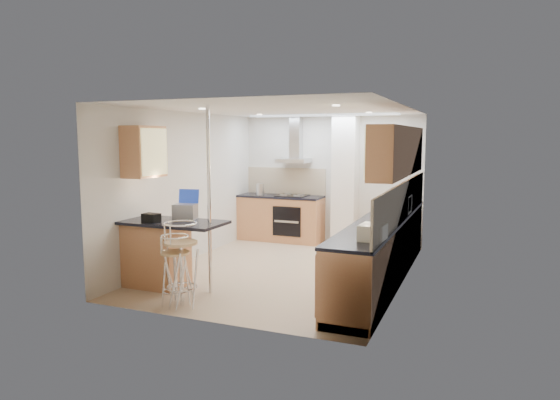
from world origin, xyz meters
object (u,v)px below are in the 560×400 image
at_px(laptop, 185,212).
at_px(bar_stool_end, 181,264).
at_px(microwave, 398,205).
at_px(bread_bin, 372,232).
at_px(bar_stool_near, 175,271).

distance_m(laptop, bar_stool_end, 1.07).
height_order(microwave, bread_bin, microwave).
bearing_deg(bread_bin, laptop, 176.22).
bearing_deg(microwave, laptop, 122.54).
bearing_deg(bread_bin, microwave, 94.79).
xyz_separation_m(bar_stool_near, bread_bin, (2.31, 0.52, 0.56)).
height_order(microwave, laptop, microwave).
distance_m(bar_stool_near, bread_bin, 2.44).
height_order(bar_stool_near, bread_bin, bread_bin).
bearing_deg(laptop, bar_stool_near, -77.69).
height_order(microwave, bar_stool_end, microwave).
bearing_deg(bread_bin, bar_stool_near, -163.79).
bearing_deg(bar_stool_near, microwave, 36.97).
bearing_deg(bar_stool_near, bar_stool_end, 36.39).
xyz_separation_m(laptop, bar_stool_end, (0.46, -0.81, -0.52)).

